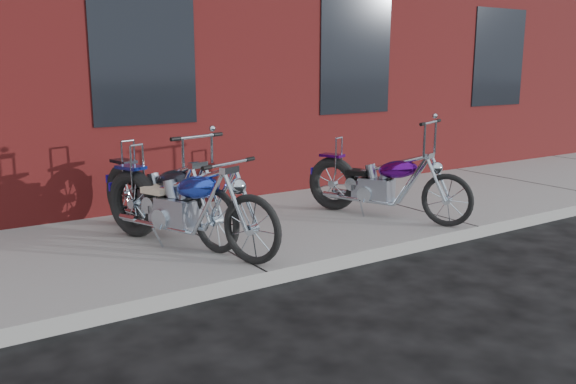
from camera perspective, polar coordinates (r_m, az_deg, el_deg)
ground at (r=5.87m, az=-1.97°, el=-8.87°), size 120.00×120.00×0.00m
sidewalk at (r=7.10m, az=-8.31°, el=-4.63°), size 22.00×3.00×0.15m
chopper_purple at (r=7.85m, az=8.86°, el=0.57°), size 0.99×2.11×1.27m
chopper_blue at (r=6.52m, az=-9.71°, el=-1.50°), size 1.02×2.30×1.06m
chopper_third at (r=7.01m, az=-11.52°, el=-0.69°), size 0.79×2.35×1.21m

